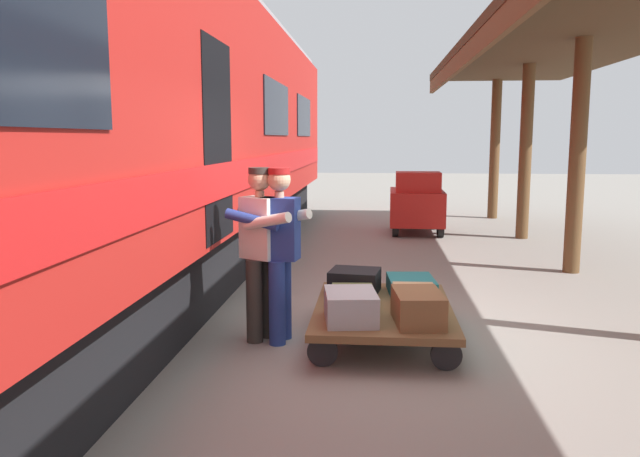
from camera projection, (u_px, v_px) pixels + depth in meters
name	position (u px, v px, depth m)	size (l,w,h in m)	color
ground_plane	(406.00, 333.00, 6.41)	(60.00, 60.00, 0.00)	gray
train_car	(75.00, 130.00, 6.42)	(3.03, 21.67, 4.00)	#B21E19
luggage_cart	(383.00, 311.00, 6.18)	(1.34, 1.97, 0.34)	brown
suitcase_tan_vintage	(414.00, 297.00, 6.13)	(0.40, 0.46, 0.20)	tan
suitcase_olive_duffel	(353.00, 297.00, 6.19)	(0.41, 0.53, 0.17)	brown
suitcase_brown_leather	(418.00, 307.00, 5.59)	(0.41, 0.62, 0.29)	brown
suitcase_black_hardshell	(355.00, 281.00, 6.72)	(0.51, 0.46, 0.24)	black
suitcase_teal_softside	(411.00, 286.00, 6.67)	(0.48, 0.63, 0.17)	#1E666B
suitcase_gray_aluminum	(351.00, 306.00, 5.65)	(0.45, 0.59, 0.27)	#9EA0A5
porter_in_overalls	(278.00, 249.00, 6.05)	(0.71, 0.50, 1.70)	navy
porter_by_door	(262.00, 248.00, 6.09)	(0.74, 0.63, 1.70)	#332D28
baggage_tug	(417.00, 203.00, 13.12)	(1.14, 1.72, 1.30)	#B21E19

